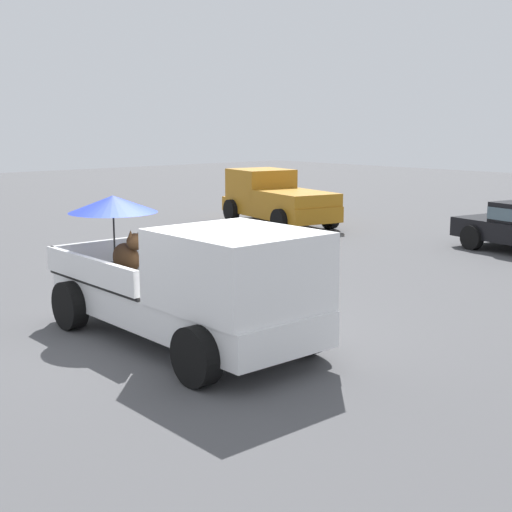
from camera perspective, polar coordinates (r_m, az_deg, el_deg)
name	(u,v)px	position (r m, az deg, el deg)	size (l,w,h in m)	color
ground_plane	(181,341)	(11.39, -5.97, -6.70)	(80.00, 80.00, 0.00)	#4C4C4F
pickup_truck_main	(194,284)	(10.83, -4.97, -2.19)	(5.08, 2.30, 2.17)	black
pickup_truck_red	(276,198)	(24.25, 1.56, 4.59)	(5.07, 2.93, 1.80)	black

